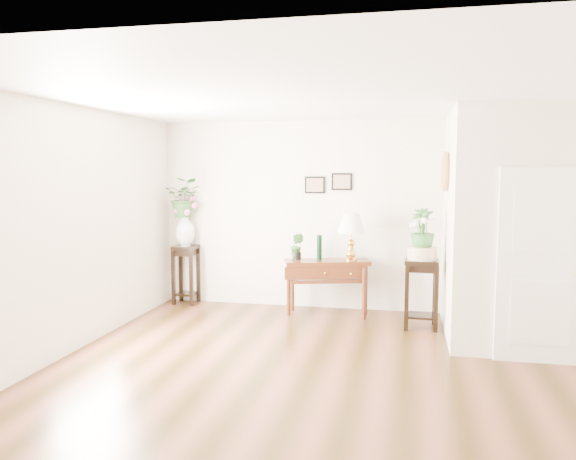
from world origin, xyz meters
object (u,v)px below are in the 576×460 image
(table_lamp, at_px, (351,236))
(plant_stand_a, at_px, (186,274))
(plant_stand_b, at_px, (421,294))
(console_table, at_px, (327,288))

(table_lamp, distance_m, plant_stand_a, 2.69)
(table_lamp, distance_m, plant_stand_b, 1.25)
(table_lamp, relative_size, plant_stand_a, 0.75)
(console_table, xyz_separation_m, table_lamp, (0.33, 0.00, 0.75))
(console_table, distance_m, table_lamp, 0.82)
(console_table, height_order, table_lamp, table_lamp)
(table_lamp, relative_size, plant_stand_b, 0.75)
(plant_stand_a, distance_m, plant_stand_b, 3.61)
(table_lamp, xyz_separation_m, plant_stand_b, (0.96, -0.39, -0.69))
(table_lamp, bearing_deg, plant_stand_a, 174.18)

